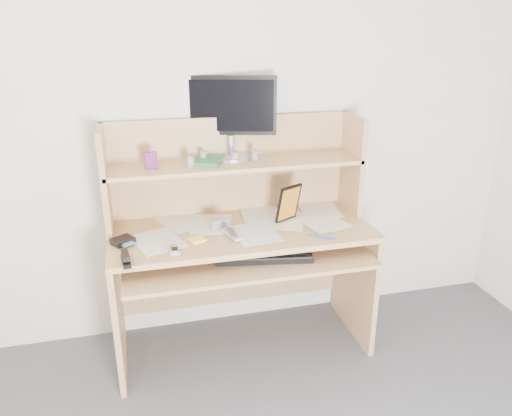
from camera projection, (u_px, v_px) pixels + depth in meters
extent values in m
cube|color=beige|center=(229.00, 125.00, 2.79)|extent=(3.60, 0.04, 2.50)
cube|color=tan|center=(242.00, 231.00, 2.68)|extent=(1.40, 0.60, 0.03)
cube|color=tan|center=(118.00, 308.00, 2.66)|extent=(0.03, 0.56, 0.72)
cube|color=tan|center=(355.00, 277.00, 2.97)|extent=(0.03, 0.56, 0.72)
cube|color=tan|center=(233.00, 272.00, 3.08)|extent=(1.34, 0.02, 0.41)
cube|color=tan|center=(247.00, 257.00, 2.61)|extent=(1.28, 0.55, 0.02)
cube|color=tan|center=(230.00, 165.00, 2.84)|extent=(1.40, 0.02, 0.55)
cube|color=tan|center=(105.00, 181.00, 2.56)|extent=(0.03, 0.30, 0.55)
cube|color=tan|center=(352.00, 163.00, 2.87)|extent=(0.03, 0.30, 0.55)
cube|color=tan|center=(235.00, 164.00, 2.70)|extent=(1.38, 0.30, 0.02)
cube|color=silver|center=(242.00, 228.00, 2.68)|extent=(1.32, 0.54, 0.01)
cube|color=black|center=(263.00, 255.00, 2.58)|extent=(0.52, 0.26, 0.02)
cube|color=black|center=(263.00, 252.00, 2.57)|extent=(0.48, 0.24, 0.01)
cube|color=#9E9E99|center=(232.00, 234.00, 2.58)|extent=(0.09, 0.17, 0.02)
cube|color=#AFAFB2|center=(174.00, 249.00, 2.40)|extent=(0.05, 0.09, 0.02)
cube|color=black|center=(126.00, 258.00, 2.29)|extent=(0.05, 0.14, 0.04)
cube|color=black|center=(123.00, 240.00, 2.49)|extent=(0.13, 0.13, 0.03)
cube|color=yellow|center=(197.00, 239.00, 2.54)|extent=(0.09, 0.09, 0.01)
cube|color=#A3A2A4|center=(219.00, 224.00, 2.66)|extent=(0.09, 0.05, 0.05)
cube|color=black|center=(289.00, 203.00, 2.73)|extent=(0.14, 0.08, 0.21)
cylinder|color=#1B26CF|center=(322.00, 236.00, 2.56)|extent=(0.12, 0.09, 0.01)
cube|color=maroon|center=(151.00, 161.00, 2.55)|extent=(0.07, 0.03, 0.09)
cube|color=#2E733E|center=(208.00, 160.00, 2.68)|extent=(0.21, 0.24, 0.02)
cylinder|color=black|center=(191.00, 162.00, 2.59)|extent=(0.04, 0.04, 0.06)
cylinder|color=white|center=(203.00, 156.00, 2.69)|extent=(0.04, 0.04, 0.06)
cylinder|color=black|center=(235.00, 157.00, 2.69)|extent=(0.05, 0.05, 0.06)
cylinder|color=white|center=(255.00, 155.00, 2.70)|extent=(0.04, 0.04, 0.06)
cylinder|color=#B3B3B8|center=(232.00, 156.00, 2.78)|extent=(0.26, 0.26, 0.02)
cylinder|color=#B3B3B8|center=(231.00, 145.00, 2.77)|extent=(0.04, 0.04, 0.11)
cube|color=black|center=(230.00, 105.00, 2.71)|extent=(0.50, 0.17, 0.32)
cube|color=black|center=(230.00, 106.00, 2.69)|extent=(0.45, 0.13, 0.28)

